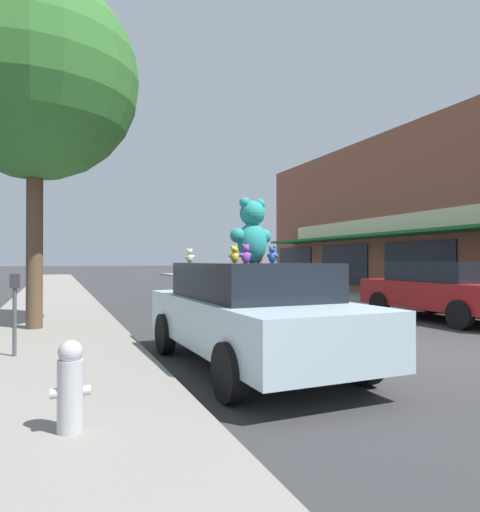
{
  "coord_description": "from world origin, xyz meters",
  "views": [
    {
      "loc": [
        -6.11,
        -6.02,
        1.62
      ],
      "look_at": [
        -2.47,
        2.99,
        1.71
      ],
      "focal_mm": 32.0,
      "sensor_mm": 36.0,
      "label": 1
    }
  ],
  "objects_px": {
    "teddy_bear_purple": "(246,254)",
    "teddy_bear_blue": "(272,255)",
    "teddy_bear_red": "(258,252)",
    "parking_meter": "(15,304)",
    "teddy_bear_cream": "(190,256)",
    "teddy_bear_giant": "(252,232)",
    "teddy_bear_yellow": "(235,254)",
    "plush_art_car": "(250,312)",
    "street_tree": "(35,78)",
    "fire_hydrant": "(70,386)",
    "parked_car_far_center": "(444,289)"
  },
  "relations": [
    {
      "from": "teddy_bear_cream",
      "to": "teddy_bear_red",
      "type": "bearing_deg",
      "value": 167.81
    },
    {
      "from": "teddy_bear_cream",
      "to": "teddy_bear_yellow",
      "type": "height_order",
      "value": "teddy_bear_yellow"
    },
    {
      "from": "teddy_bear_cream",
      "to": "street_tree",
      "type": "relative_size",
      "value": 0.03
    },
    {
      "from": "teddy_bear_purple",
      "to": "parked_car_far_center",
      "type": "distance_m",
      "value": 8.12
    },
    {
      "from": "teddy_bear_purple",
      "to": "teddy_bear_yellow",
      "type": "xyz_separation_m",
      "value": [
        0.32,
        1.25,
        0.01
      ]
    },
    {
      "from": "teddy_bear_purple",
      "to": "parking_meter",
      "type": "xyz_separation_m",
      "value": [
        -3.04,
        2.0,
        -0.76
      ]
    },
    {
      "from": "plush_art_car",
      "to": "teddy_bear_yellow",
      "type": "bearing_deg",
      "value": 85.57
    },
    {
      "from": "teddy_bear_yellow",
      "to": "fire_hydrant",
      "type": "bearing_deg",
      "value": 64.69
    },
    {
      "from": "teddy_bear_giant",
      "to": "teddy_bear_cream",
      "type": "distance_m",
      "value": 1.22
    },
    {
      "from": "teddy_bear_cream",
      "to": "teddy_bear_red",
      "type": "relative_size",
      "value": 0.63
    },
    {
      "from": "teddy_bear_red",
      "to": "parking_meter",
      "type": "xyz_separation_m",
      "value": [
        -3.7,
        0.96,
        -0.81
      ]
    },
    {
      "from": "teddy_bear_red",
      "to": "teddy_bear_purple",
      "type": "xyz_separation_m",
      "value": [
        -0.66,
        -1.04,
        -0.05
      ]
    },
    {
      "from": "teddy_bear_giant",
      "to": "parking_meter",
      "type": "xyz_separation_m",
      "value": [
        -3.44,
        1.3,
        -1.12
      ]
    },
    {
      "from": "plush_art_car",
      "to": "teddy_bear_giant",
      "type": "height_order",
      "value": "teddy_bear_giant"
    },
    {
      "from": "street_tree",
      "to": "teddy_bear_giant",
      "type": "bearing_deg",
      "value": -52.77
    },
    {
      "from": "teddy_bear_yellow",
      "to": "teddy_bear_cream",
      "type": "bearing_deg",
      "value": -8.67
    },
    {
      "from": "fire_hydrant",
      "to": "teddy_bear_purple",
      "type": "bearing_deg",
      "value": 35.07
    },
    {
      "from": "plush_art_car",
      "to": "teddy_bear_yellow",
      "type": "relative_size",
      "value": 16.71
    },
    {
      "from": "teddy_bear_blue",
      "to": "teddy_bear_yellow",
      "type": "bearing_deg",
      "value": -12.54
    },
    {
      "from": "teddy_bear_cream",
      "to": "teddy_bear_purple",
      "type": "xyz_separation_m",
      "value": [
        0.36,
        -1.58,
        0.01
      ]
    },
    {
      "from": "fire_hydrant",
      "to": "parking_meter",
      "type": "bearing_deg",
      "value": 101.1
    },
    {
      "from": "parked_car_far_center",
      "to": "teddy_bear_giant",
      "type": "bearing_deg",
      "value": -157.69
    },
    {
      "from": "teddy_bear_giant",
      "to": "fire_hydrant",
      "type": "relative_size",
      "value": 1.29
    },
    {
      "from": "teddy_bear_purple",
      "to": "teddy_bear_blue",
      "type": "bearing_deg",
      "value": -158.02
    },
    {
      "from": "parked_car_far_center",
      "to": "parking_meter",
      "type": "xyz_separation_m",
      "value": [
        -10.31,
        -1.52,
        0.11
      ]
    },
    {
      "from": "plush_art_car",
      "to": "street_tree",
      "type": "distance_m",
      "value": 7.29
    },
    {
      "from": "teddy_bear_purple",
      "to": "teddy_bear_giant",
      "type": "bearing_deg",
      "value": -130.34
    },
    {
      "from": "teddy_bear_blue",
      "to": "teddy_bear_giant",
      "type": "bearing_deg",
      "value": 0.78
    },
    {
      "from": "teddy_bear_purple",
      "to": "parking_meter",
      "type": "relative_size",
      "value": 0.21
    },
    {
      "from": "teddy_bear_giant",
      "to": "teddy_bear_yellow",
      "type": "distance_m",
      "value": 0.65
    },
    {
      "from": "plush_art_car",
      "to": "street_tree",
      "type": "height_order",
      "value": "street_tree"
    },
    {
      "from": "teddy_bear_red",
      "to": "street_tree",
      "type": "bearing_deg",
      "value": -72.02
    },
    {
      "from": "fire_hydrant",
      "to": "teddy_bear_giant",
      "type": "bearing_deg",
      "value": 40.58
    },
    {
      "from": "teddy_bear_purple",
      "to": "street_tree",
      "type": "xyz_separation_m",
      "value": [
        -2.88,
        5.03,
        3.89
      ]
    },
    {
      "from": "street_tree",
      "to": "fire_hydrant",
      "type": "height_order",
      "value": "street_tree"
    },
    {
      "from": "teddy_bear_purple",
      "to": "teddy_bear_red",
      "type": "bearing_deg",
      "value": -132.91
    },
    {
      "from": "teddy_bear_red",
      "to": "parking_meter",
      "type": "bearing_deg",
      "value": -38.22
    },
    {
      "from": "parking_meter",
      "to": "teddy_bear_blue",
      "type": "bearing_deg",
      "value": -24.05
    },
    {
      "from": "teddy_bear_red",
      "to": "parked_car_far_center",
      "type": "height_order",
      "value": "teddy_bear_red"
    },
    {
      "from": "teddy_bear_purple",
      "to": "fire_hydrant",
      "type": "height_order",
      "value": "teddy_bear_purple"
    },
    {
      "from": "teddy_bear_cream",
      "to": "parked_car_far_center",
      "type": "distance_m",
      "value": 7.92
    },
    {
      "from": "plush_art_car",
      "to": "parking_meter",
      "type": "xyz_separation_m",
      "value": [
        -3.32,
        1.5,
        0.11
      ]
    },
    {
      "from": "teddy_bear_red",
      "to": "fire_hydrant",
      "type": "relative_size",
      "value": 0.48
    },
    {
      "from": "teddy_bear_giant",
      "to": "teddy_bear_blue",
      "type": "bearing_deg",
      "value": 109.89
    },
    {
      "from": "parked_car_far_center",
      "to": "fire_hydrant",
      "type": "xyz_separation_m",
      "value": [
        -9.59,
        -5.15,
        -0.31
      ]
    },
    {
      "from": "parked_car_far_center",
      "to": "parking_meter",
      "type": "distance_m",
      "value": 10.42
    },
    {
      "from": "teddy_bear_purple",
      "to": "fire_hydrant",
      "type": "bearing_deg",
      "value": 24.48
    },
    {
      "from": "plush_art_car",
      "to": "parking_meter",
      "type": "height_order",
      "value": "plush_art_car"
    },
    {
      "from": "parking_meter",
      "to": "plush_art_car",
      "type": "bearing_deg",
      "value": -24.23
    },
    {
      "from": "teddy_bear_giant",
      "to": "parked_car_far_center",
      "type": "relative_size",
      "value": 0.22
    }
  ]
}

